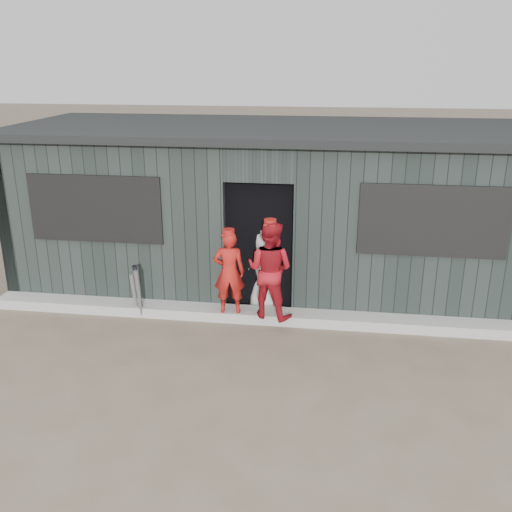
# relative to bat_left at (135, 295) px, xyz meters

# --- Properties ---
(ground) EXTENTS (80.00, 80.00, 0.00)m
(ground) POSITION_rel_bat_left_xyz_m (1.78, -1.66, -0.35)
(ground) COLOR brown
(ground) RESTS_ON ground
(curb) EXTENTS (8.00, 0.36, 0.15)m
(curb) POSITION_rel_bat_left_xyz_m (1.78, 0.16, -0.28)
(curb) COLOR #A4A59F
(curb) RESTS_ON ground
(bat_left) EXTENTS (0.07, 0.20, 0.70)m
(bat_left) POSITION_rel_bat_left_xyz_m (0.00, 0.00, 0.00)
(bat_left) COLOR #9A9AA2
(bat_left) RESTS_ON ground
(bat_mid) EXTENTS (0.08, 0.17, 0.78)m
(bat_mid) POSITION_rel_bat_left_xyz_m (0.08, -0.05, 0.04)
(bat_mid) COLOR gray
(bat_mid) RESTS_ON ground
(bat_right) EXTENTS (0.10, 0.22, 0.84)m
(bat_right) POSITION_rel_bat_left_xyz_m (0.06, 0.02, 0.07)
(bat_right) COLOR black
(bat_right) RESTS_ON ground
(player_red_left) EXTENTS (0.48, 0.35, 1.23)m
(player_red_left) POSITION_rel_bat_left_xyz_m (1.40, 0.06, 0.41)
(player_red_left) COLOR #AF1A15
(player_red_left) RESTS_ON curb
(player_red_right) EXTENTS (0.81, 0.71, 1.41)m
(player_red_right) POSITION_rel_bat_left_xyz_m (1.99, 0.01, 0.50)
(player_red_right) COLOR #A5141E
(player_red_right) RESTS_ON curb
(player_grey_back) EXTENTS (0.63, 0.43, 1.25)m
(player_grey_back) POSITION_rel_bat_left_xyz_m (1.86, 0.54, 0.27)
(player_grey_back) COLOR #BABABA
(player_grey_back) RESTS_ON ground
(dugout) EXTENTS (8.30, 3.30, 2.62)m
(dugout) POSITION_rel_bat_left_xyz_m (1.78, 1.84, 0.94)
(dugout) COLOR black
(dugout) RESTS_ON ground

